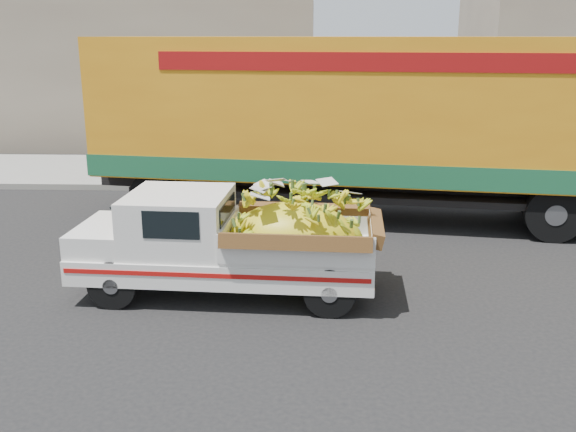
{
  "coord_description": "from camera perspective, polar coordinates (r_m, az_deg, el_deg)",
  "views": [
    {
      "loc": [
        1.04,
        -9.38,
        3.82
      ],
      "look_at": [
        0.66,
        0.3,
        1.09
      ],
      "focal_mm": 40.0,
      "sensor_mm": 36.0,
      "label": 1
    }
  ],
  "objects": [
    {
      "name": "building_left",
      "position": [
        25.59,
        -18.86,
        11.97
      ],
      "size": [
        18.0,
        6.0,
        5.0
      ],
      "primitive_type": "cube",
      "color": "gray",
      "rests_on": "ground"
    },
    {
      "name": "pickup_truck",
      "position": [
        9.64,
        -3.59,
        -2.29
      ],
      "size": [
        4.55,
        1.88,
        1.56
      ],
      "rotation": [
        0.0,
        0.0,
        -0.06
      ],
      "color": "black",
      "rests_on": "ground"
    },
    {
      "name": "sidewalk",
      "position": [
        18.42,
        -1.02,
        4.0
      ],
      "size": [
        60.0,
        4.0,
        0.14
      ],
      "primitive_type": "cube",
      "color": "gray",
      "rests_on": "ground"
    },
    {
      "name": "curb",
      "position": [
        16.37,
        -1.44,
        2.52
      ],
      "size": [
        60.0,
        0.25,
        0.15
      ],
      "primitive_type": "cube",
      "color": "gray",
      "rests_on": "ground"
    },
    {
      "name": "semi_trailer",
      "position": [
        13.62,
        7.89,
        8.43
      ],
      "size": [
        12.06,
        4.15,
        3.8
      ],
      "rotation": [
        0.0,
        0.0,
        -0.14
      ],
      "color": "black",
      "rests_on": "ground"
    },
    {
      "name": "ground",
      "position": [
        10.18,
        -3.79,
        -6.34
      ],
      "size": [
        100.0,
        100.0,
        0.0
      ],
      "primitive_type": "plane",
      "color": "black",
      "rests_on": "ground"
    }
  ]
}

